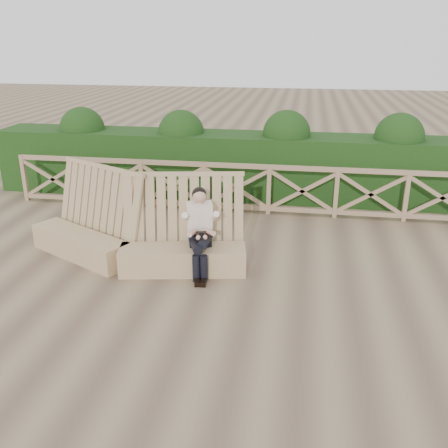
# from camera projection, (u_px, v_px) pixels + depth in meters

# --- Properties ---
(ground) EXTENTS (60.00, 60.00, 0.00)m
(ground) POSITION_uv_depth(u_px,v_px,m) (205.00, 285.00, 7.88)
(ground) COLOR brown
(ground) RESTS_ON ground
(bench) EXTENTS (4.02, 1.65, 1.58)m
(bench) POSITION_uv_depth(u_px,v_px,m) (132.00, 241.00, 8.54)
(bench) COLOR #9A8058
(bench) RESTS_ON ground
(woman) EXTENTS (0.51, 0.92, 1.43)m
(woman) POSITION_uv_depth(u_px,v_px,m) (200.00, 229.00, 8.08)
(woman) COLOR black
(woman) RESTS_ON ground
(guardrail) EXTENTS (10.10, 0.09, 1.10)m
(guardrail) POSITION_uv_depth(u_px,v_px,m) (236.00, 188.00, 10.90)
(guardrail) COLOR #8B6C51
(guardrail) RESTS_ON ground
(hedge) EXTENTS (12.00, 1.20, 1.50)m
(hedge) POSITION_uv_depth(u_px,v_px,m) (243.00, 166.00, 11.94)
(hedge) COLOR black
(hedge) RESTS_ON ground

